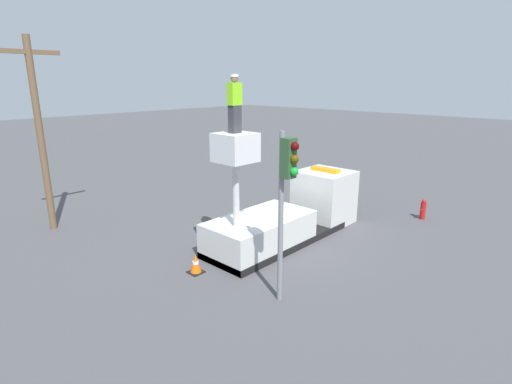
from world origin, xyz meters
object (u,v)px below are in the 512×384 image
Objects in this scene: fire_hydrant at (423,209)px; utility_pole at (39,129)px; traffic_cone_rear at (196,264)px; bucket_truck at (289,215)px; traffic_light_pole at (286,185)px; worker at (235,104)px.

utility_pole is (-11.43, 10.54, 3.59)m from fire_hydrant.
bucket_truck is at bearing -3.63° from traffic_cone_rear.
utility_pole is at bearing 101.40° from traffic_light_pole.
traffic_cone_rear is at bearing 161.92° from fire_hydrant.
worker is 1.98× the size of fire_hydrant.
utility_pole is at bearing 127.54° from bucket_truck.
traffic_light_pole reaches higher than traffic_cone_rear.
traffic_light_pole is at bearing -79.45° from traffic_cone_rear.
utility_pole reaches higher than fire_hydrant.
fire_hydrant is at bearing -0.91° from traffic_light_pole.
traffic_cone_rear is (-1.53, 0.27, -4.85)m from worker.
worker is at bearing 180.00° from bucket_truck.
worker is 0.24× the size of utility_pole.
bucket_truck is 1.51× the size of traffic_light_pole.
traffic_cone_rear is at bearing 169.87° from worker.
traffic_cone_rear is (-0.57, 3.08, -2.99)m from traffic_light_pole.
worker reaches higher than traffic_cone_rear.
traffic_light_pole is 9.76m from fire_hydrant.
bucket_truck is 5.06m from worker.
traffic_cone_rear is (-9.91, 3.23, -0.14)m from fire_hydrant.
fire_hydrant is 1.41× the size of traffic_cone_rear.
traffic_cone_rear is (-4.30, 0.27, -0.61)m from bucket_truck.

